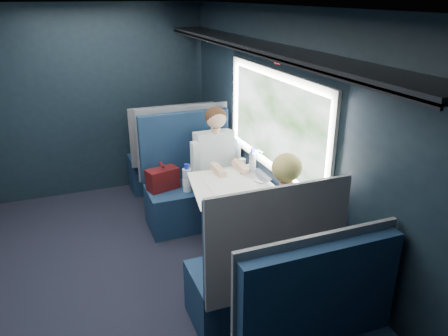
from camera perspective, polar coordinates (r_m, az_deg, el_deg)
name	(u,v)px	position (r m, az deg, el deg)	size (l,w,h in m)	color
ground	(131,280)	(4.13, -12.10, -14.13)	(2.80, 4.20, 0.01)	black
room_shell	(118,120)	(3.49, -13.64, 6.11)	(3.00, 4.40, 2.40)	black
table	(237,195)	(4.02, 1.76, -3.54)	(0.62, 1.00, 0.74)	#54565E
seat_bay_near	(190,186)	(4.81, -4.46, -2.33)	(1.04, 0.62, 1.26)	#0B1B34
seat_bay_far	(260,275)	(3.39, 4.69, -13.77)	(1.04, 0.62, 1.26)	#0B1B34
seat_row_front	(170,159)	(5.64, -7.09, 1.18)	(1.04, 0.51, 1.16)	#0B1B34
man	(218,163)	(4.62, -0.82, 0.68)	(0.53, 0.56, 1.32)	black
woman	(281,222)	(3.45, 7.42, -7.07)	(0.53, 0.56, 1.32)	black
papers	(225,187)	(3.98, 0.13, -2.55)	(0.59, 0.85, 0.01)	white
laptop	(264,170)	(4.23, 5.25, -0.23)	(0.31, 0.36, 0.23)	silver
bottle_small	(253,161)	(4.33, 3.76, 0.95)	(0.07, 0.07, 0.23)	silver
cup	(242,163)	(4.43, 2.39, 0.64)	(0.07, 0.07, 0.09)	white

